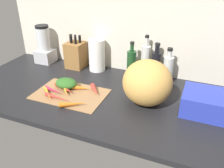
{
  "coord_description": "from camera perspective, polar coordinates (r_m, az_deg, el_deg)",
  "views": [
    {
      "loc": [
        56.1,
        -113.27,
        72.1
      ],
      "look_at": [
        12.32,
        -5.42,
        10.37
      ],
      "focal_mm": 37.91,
      "sensor_mm": 36.0,
      "label": 1
    }
  ],
  "objects": [
    {
      "name": "carrot_8",
      "position": [
        1.47,
        -13.89,
        -1.53
      ],
      "size": [
        14.69,
        5.49,
        2.33
      ],
      "primitive_type": "cone",
      "rotation": [
        0.0,
        1.57,
        -0.22
      ],
      "color": "#B2264C",
      "rests_on": "cutting_board"
    },
    {
      "name": "knife_block",
      "position": [
        1.77,
        -8.74,
        7.02
      ],
      "size": [
        12.56,
        13.26,
        24.34
      ],
      "color": "olive",
      "rests_on": "ground_plane"
    },
    {
      "name": "winter_squash",
      "position": [
        1.29,
        8.51,
        0.3
      ],
      "size": [
        27.08,
        26.21,
        25.54
      ],
      "primitive_type": "ellipsoid",
      "color": "gold",
      "rests_on": "ground_plane"
    },
    {
      "name": "carrot_greens_pile",
      "position": [
        1.5,
        -11.01,
        0.18
      ],
      "size": [
        13.93,
        10.72,
        5.89
      ],
      "primitive_type": "ellipsoid",
      "color": "#2D6023",
      "rests_on": "cutting_board"
    },
    {
      "name": "dish_rack",
      "position": [
        1.33,
        22.76,
        -4.44
      ],
      "size": [
        29.25,
        21.19,
        11.26
      ],
      "primitive_type": "cube",
      "color": "#2838AD",
      "rests_on": "ground_plane"
    },
    {
      "name": "carrot_2",
      "position": [
        1.31,
        -9.4,
        -4.78
      ],
      "size": [
        14.34,
        10.01,
        2.88
      ],
      "primitive_type": "cone",
      "rotation": [
        0.0,
        1.57,
        0.53
      ],
      "color": "orange",
      "rests_on": "cutting_board"
    },
    {
      "name": "cutting_board",
      "position": [
        1.44,
        -10.03,
        -2.32
      ],
      "size": [
        42.48,
        28.19,
        0.8
      ],
      "primitive_type": "cube",
      "color": "#997047",
      "rests_on": "ground_plane"
    },
    {
      "name": "bottle_3",
      "position": [
        1.55,
        13.3,
        3.49
      ],
      "size": [
        6.32,
        6.32,
        24.04
      ],
      "color": "silver",
      "rests_on": "ground_plane"
    },
    {
      "name": "carrot_1",
      "position": [
        1.53,
        -11.59,
        0.01
      ],
      "size": [
        11.26,
        4.09,
        2.36
      ],
      "primitive_type": "cone",
      "rotation": [
        0.0,
        1.57,
        0.16
      ],
      "color": "orange",
      "rests_on": "cutting_board"
    },
    {
      "name": "bottle_1",
      "position": [
        1.6,
        8.06,
        5.53
      ],
      "size": [
        6.02,
        6.02,
        29.34
      ],
      "color": "silver",
      "rests_on": "ground_plane"
    },
    {
      "name": "carrot_3",
      "position": [
        1.47,
        -11.37,
        -0.99
      ],
      "size": [
        16.75,
        9.52,
        3.36
      ],
      "primitive_type": "cone",
      "rotation": [
        0.0,
        1.57,
        -0.39
      ],
      "color": "red",
      "rests_on": "cutting_board"
    },
    {
      "name": "blender_appliance",
      "position": [
        1.91,
        -15.98,
        8.66
      ],
      "size": [
        12.89,
        12.89,
        28.94
      ],
      "color": "#B2B2B7",
      "rests_on": "ground_plane"
    },
    {
      "name": "carrot_5",
      "position": [
        1.39,
        -12.99,
        -3.18
      ],
      "size": [
        17.85,
        3.99,
        2.11
      ],
      "primitive_type": "cone",
      "rotation": [
        0.0,
        1.57,
        -0.11
      ],
      "color": "red",
      "rests_on": "cutting_board"
    },
    {
      "name": "ground_plane",
      "position": [
        1.46,
        -3.68,
        -2.33
      ],
      "size": [
        170.0,
        80.0,
        3.0
      ],
      "primitive_type": "cube",
      "color": "black"
    },
    {
      "name": "carrot_4",
      "position": [
        1.46,
        -7.45,
        -0.92
      ],
      "size": [
        10.88,
        4.47,
        2.76
      ],
      "primitive_type": "cone",
      "rotation": [
        0.0,
        1.57,
        0.17
      ],
      "color": "orange",
      "rests_on": "cutting_board"
    },
    {
      "name": "bottle_2",
      "position": [
        1.59,
        10.51,
        4.6
      ],
      "size": [
        5.96,
        5.96,
        25.19
      ],
      "color": "black",
      "rests_on": "ground_plane"
    },
    {
      "name": "wall_back",
      "position": [
        1.67,
        1.8,
        13.34
      ],
      "size": [
        170.0,
        3.0,
        60.0
      ],
      "primitive_type": "cube",
      "color": "beige",
      "rests_on": "ground_plane"
    },
    {
      "name": "carrot_7",
      "position": [
        1.42,
        -4.0,
        -1.46
      ],
      "size": [
        10.51,
        11.51,
        3.08
      ],
      "primitive_type": "cone",
      "rotation": [
        0.0,
        1.57,
        -0.86
      ],
      "color": "red",
      "rests_on": "cutting_board"
    },
    {
      "name": "bottle_0",
      "position": [
        1.6,
        4.7,
        4.93
      ],
      "size": [
        6.19,
        6.19,
        25.09
      ],
      "color": "#19421E",
      "rests_on": "ground_plane"
    },
    {
      "name": "carrot_6",
      "position": [
        1.45,
        -15.24,
        -2.12
      ],
      "size": [
        12.95,
        12.25,
        2.14
      ],
      "primitive_type": "cone",
      "rotation": [
        0.0,
        1.57,
        -0.75
      ],
      "color": "orange",
      "rests_on": "cutting_board"
    },
    {
      "name": "carrot_0",
      "position": [
        1.47,
        -11.32,
        -1.01
      ],
      "size": [
        13.69,
        15.22,
        3.39
      ],
      "primitive_type": "cone",
      "rotation": [
        0.0,
        1.57,
        -0.86
      ],
      "color": "orange",
      "rests_on": "cutting_board"
    },
    {
      "name": "paper_towel_roll",
      "position": [
        1.7,
        -3.66,
        6.99
      ],
      "size": [
        11.55,
        11.55,
        22.95
      ],
      "primitive_type": "cylinder",
      "color": "white",
      "rests_on": "ground_plane"
    }
  ]
}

